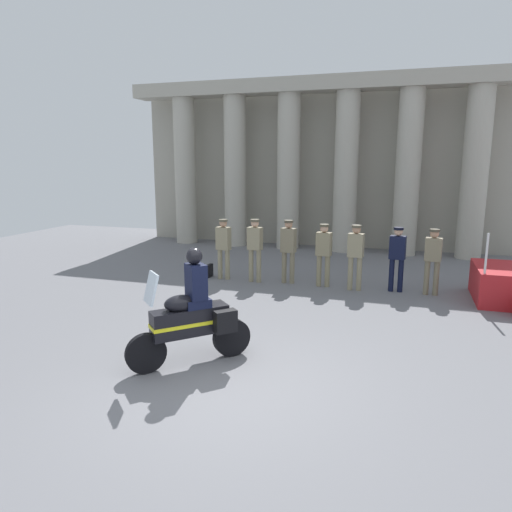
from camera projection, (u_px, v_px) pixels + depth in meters
ground_plane at (225, 388)px, 6.82m from camera, size 28.52×28.52×0.00m
colonnade_backdrop at (319, 157)px, 17.37m from camera, size 14.23×1.68×6.32m
officer_in_row_0 at (223, 244)px, 12.97m from camera, size 0.41×0.27×1.67m
officer_in_row_1 at (255, 245)px, 12.65m from camera, size 0.41×0.27×1.71m
officer_in_row_2 at (288, 246)px, 12.53m from camera, size 0.41×0.27×1.70m
officer_in_row_3 at (324, 250)px, 12.19m from camera, size 0.41×0.27×1.64m
officer_in_row_4 at (356, 252)px, 11.83m from camera, size 0.41×0.27×1.67m
officer_in_row_5 at (397, 254)px, 11.70m from camera, size 0.41×0.27×1.63m
officer_in_row_6 at (433, 256)px, 11.41m from camera, size 0.41×0.27×1.63m
motorcycle_with_rider at (194, 316)px, 7.52m from camera, size 1.55×1.58×1.90m
briefcase_on_ground at (209, 271)px, 13.36m from camera, size 0.10×0.32×0.36m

